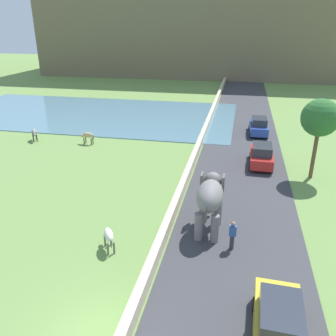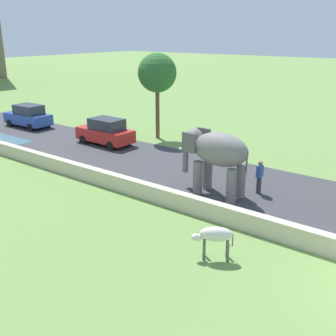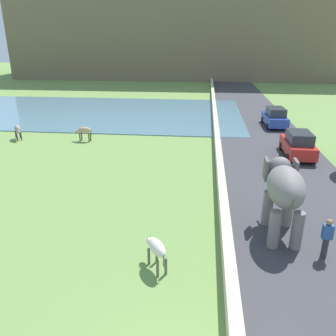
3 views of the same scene
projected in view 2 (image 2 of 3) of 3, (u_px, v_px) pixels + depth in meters
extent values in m
cube|color=#38383D|center=(70.00, 145.00, 26.73)|extent=(7.00, 120.00, 0.06)
cube|color=beige|center=(40.00, 159.00, 22.61)|extent=(0.40, 110.00, 0.75)
ellipsoid|color=slate|center=(220.00, 149.00, 17.82)|extent=(1.45, 2.72, 1.50)
cylinder|color=slate|center=(198.00, 178.00, 18.48)|extent=(0.44, 0.44, 1.60)
cylinder|color=slate|center=(208.00, 173.00, 19.11)|extent=(0.44, 0.44, 1.60)
cylinder|color=slate|center=(231.00, 187.00, 17.46)|extent=(0.44, 0.44, 1.60)
cylinder|color=slate|center=(241.00, 181.00, 18.08)|extent=(0.44, 0.44, 1.60)
ellipsoid|color=slate|center=(194.00, 140.00, 18.59)|extent=(1.02, 0.92, 1.10)
cube|color=#575454|center=(189.00, 143.00, 18.05)|extent=(0.13, 0.70, 0.90)
cube|color=#575454|center=(204.00, 137.00, 18.94)|extent=(0.13, 0.70, 0.90)
cylinder|color=slate|center=(185.00, 157.00, 19.15)|extent=(0.28, 0.28, 1.50)
cone|color=silver|center=(184.00, 149.00, 18.80)|extent=(0.13, 0.56, 0.17)
cone|color=silver|center=(189.00, 147.00, 19.13)|extent=(0.13, 0.56, 0.17)
cylinder|color=#575454|center=(247.00, 163.00, 17.16)|extent=(0.08, 0.08, 0.90)
cylinder|color=#33333D|center=(259.00, 186.00, 18.62)|extent=(0.22, 0.22, 0.85)
cube|color=#2D569E|center=(260.00, 171.00, 18.40)|extent=(0.36, 0.22, 0.56)
sphere|color=#997051|center=(260.00, 163.00, 18.27)|extent=(0.22, 0.22, 0.22)
cube|color=#2D4CA8|center=(28.00, 119.00, 31.65)|extent=(1.83, 4.06, 0.80)
cube|color=#2D333D|center=(29.00, 109.00, 31.30)|extent=(1.52, 2.25, 0.70)
cylinder|color=black|center=(10.00, 123.00, 31.86)|extent=(0.20, 0.61, 0.60)
cylinder|color=black|center=(27.00, 120.00, 33.11)|extent=(0.20, 0.61, 0.60)
cylinder|color=black|center=(30.00, 128.00, 30.44)|extent=(0.20, 0.61, 0.60)
cylinder|color=black|center=(48.00, 124.00, 31.69)|extent=(0.20, 0.61, 0.60)
cube|color=red|center=(105.00, 135.00, 26.73)|extent=(1.76, 4.02, 0.80)
cube|color=#2D333D|center=(107.00, 124.00, 26.37)|extent=(1.48, 2.22, 0.70)
cylinder|color=black|center=(83.00, 140.00, 27.02)|extent=(0.19, 0.60, 0.60)
cylinder|color=black|center=(101.00, 135.00, 28.22)|extent=(0.19, 0.60, 0.60)
cylinder|color=black|center=(110.00, 146.00, 25.50)|extent=(0.19, 0.60, 0.60)
cylinder|color=black|center=(128.00, 141.00, 26.70)|extent=(0.19, 0.60, 0.60)
ellipsoid|color=silver|center=(216.00, 234.00, 13.17)|extent=(0.95, 1.17, 0.50)
cylinder|color=#595753|center=(204.00, 251.00, 13.25)|extent=(0.10, 0.10, 0.65)
cylinder|color=#595753|center=(204.00, 247.00, 13.54)|extent=(0.10, 0.10, 0.65)
cylinder|color=#595753|center=(228.00, 253.00, 13.18)|extent=(0.10, 0.10, 0.65)
cylinder|color=#595753|center=(227.00, 248.00, 13.47)|extent=(0.10, 0.10, 0.65)
ellipsoid|color=silver|center=(197.00, 237.00, 13.28)|extent=(0.42, 0.47, 0.26)
cone|color=beige|center=(197.00, 234.00, 13.14)|extent=(0.04, 0.04, 0.12)
cone|color=beige|center=(197.00, 231.00, 13.31)|extent=(0.04, 0.04, 0.12)
cylinder|color=#595753|center=(233.00, 240.00, 13.19)|extent=(0.04, 0.04, 0.45)
cylinder|color=brown|center=(158.00, 113.00, 28.11)|extent=(0.28, 0.28, 3.62)
sphere|color=#2D662D|center=(157.00, 73.00, 27.23)|extent=(2.64, 2.64, 2.64)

